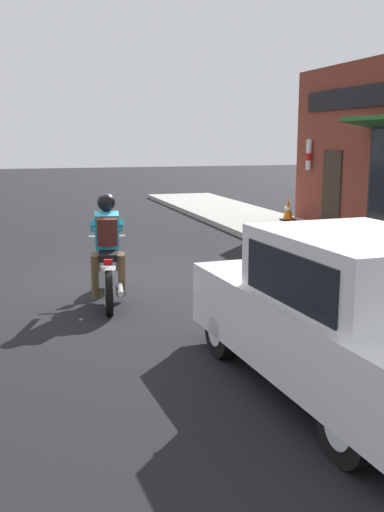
# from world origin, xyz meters

# --- Properties ---
(ground_plane) EXTENTS (80.00, 80.00, 0.00)m
(ground_plane) POSITION_xyz_m (0.00, 0.00, 0.00)
(ground_plane) COLOR black
(sidewalk_curb) EXTENTS (2.60, 22.00, 0.14)m
(sidewalk_curb) POSITION_xyz_m (4.91, 3.00, 0.07)
(sidewalk_curb) COLOR #9E9B93
(sidewalk_curb) RESTS_ON ground
(motorcycle_with_rider) EXTENTS (0.64, 2.01, 1.62)m
(motorcycle_with_rider) POSITION_xyz_m (-0.41, -1.25, 0.68)
(motorcycle_with_rider) COLOR black
(motorcycle_with_rider) RESTS_ON ground
(car_hatchback) EXTENTS (1.85, 3.87, 1.57)m
(car_hatchback) POSITION_xyz_m (1.23, -5.12, 0.77)
(car_hatchback) COLOR black
(car_hatchback) RESTS_ON ground
(traffic_cone) EXTENTS (0.36, 0.36, 0.60)m
(traffic_cone) POSITION_xyz_m (5.65, 5.24, 0.43)
(traffic_cone) COLOR black
(traffic_cone) RESTS_ON sidewalk_curb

